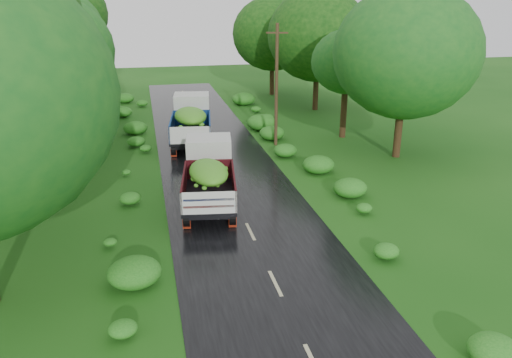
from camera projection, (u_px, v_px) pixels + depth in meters
name	position (u px, v px, depth m)	size (l,w,h in m)	color
road	(268.00, 268.00, 17.61)	(6.50, 80.00, 0.02)	black
road_lines	(262.00, 255.00, 18.52)	(0.12, 69.60, 0.00)	#BFB78C
truck_near	(209.00, 172.00, 22.79)	(3.03, 6.47, 2.62)	black
truck_far	(191.00, 119.00, 32.15)	(3.21, 7.00, 2.84)	black
utility_pole	(276.00, 85.00, 30.91)	(1.29, 0.46, 7.55)	#382616
trees_left	(21.00, 42.00, 27.32)	(6.92, 35.23, 9.97)	black
trees_right	(326.00, 43.00, 37.21)	(6.25, 25.03, 7.90)	black
shrubs	(226.00, 175.00, 25.73)	(11.90, 44.00, 0.70)	#1A6B19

